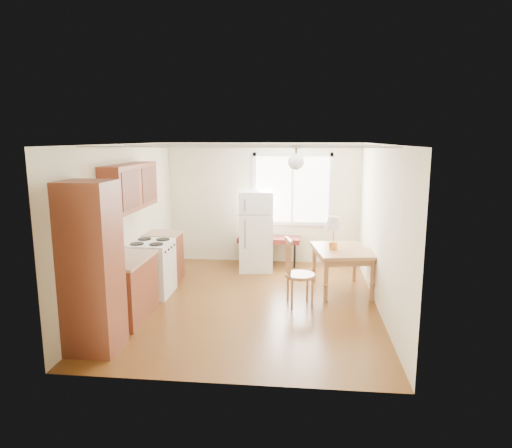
# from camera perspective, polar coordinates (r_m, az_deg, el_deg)

# --- Properties ---
(room_shell) EXTENTS (4.60, 5.60, 2.62)m
(room_shell) POSITION_cam_1_polar(r_m,az_deg,el_deg) (7.09, -0.83, -0.18)
(room_shell) COLOR #4F2B10
(room_shell) RESTS_ON ground
(kitchen_run) EXTENTS (0.65, 3.40, 2.20)m
(kitchen_run) POSITION_cam_1_polar(r_m,az_deg,el_deg) (7.00, -15.58, -4.17)
(kitchen_run) COLOR brown
(kitchen_run) RESTS_ON ground
(window_unit) EXTENTS (1.64, 0.05, 1.51)m
(window_unit) POSITION_cam_1_polar(r_m,az_deg,el_deg) (9.45, 4.56, 4.34)
(window_unit) COLOR white
(window_unit) RESTS_ON room_shell
(pendant_light) EXTENTS (0.26, 0.26, 0.40)m
(pendant_light) POSITION_cam_1_polar(r_m,az_deg,el_deg) (7.33, 5.02, 7.89)
(pendant_light) COLOR #2E2114
(pendant_light) RESTS_ON room_shell
(refrigerator) EXTENTS (0.73, 0.73, 1.58)m
(refrigerator) POSITION_cam_1_polar(r_m,az_deg,el_deg) (8.98, -0.08, -0.86)
(refrigerator) COLOR white
(refrigerator) RESTS_ON ground
(bench) EXTENTS (1.28, 0.50, 0.59)m
(bench) POSITION_cam_1_polar(r_m,az_deg,el_deg) (9.39, 1.63, -2.03)
(bench) COLOR #5B1A15
(bench) RESTS_ON ground
(dining_table) EXTENTS (1.07, 1.32, 0.74)m
(dining_table) POSITION_cam_1_polar(r_m,az_deg,el_deg) (7.90, 10.69, -3.78)
(dining_table) COLOR #97633A
(dining_table) RESTS_ON ground
(chair) EXTENTS (0.50, 0.49, 1.06)m
(chair) POSITION_cam_1_polar(r_m,az_deg,el_deg) (7.13, 4.76, -5.43)
(chair) COLOR #97633A
(chair) RESTS_ON ground
(table_lamp) EXTENTS (0.32, 0.32, 0.56)m
(table_lamp) POSITION_cam_1_polar(r_m,az_deg,el_deg) (7.73, 9.71, -0.18)
(table_lamp) COLOR gold
(table_lamp) RESTS_ON dining_table
(coffee_maker) EXTENTS (0.19, 0.23, 0.34)m
(coffee_maker) POSITION_cam_1_polar(r_m,az_deg,el_deg) (6.35, -17.94, -4.10)
(coffee_maker) COLOR black
(coffee_maker) RESTS_ON kitchen_run
(kettle) EXTENTS (0.13, 0.13, 0.26)m
(kettle) POSITION_cam_1_polar(r_m,az_deg,el_deg) (6.67, -17.50, -3.53)
(kettle) COLOR red
(kettle) RESTS_ON kitchen_run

